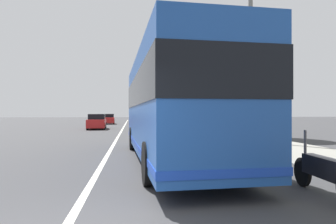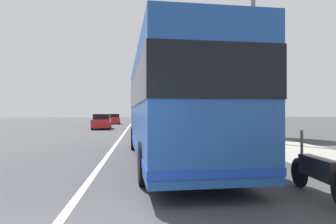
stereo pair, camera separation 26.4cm
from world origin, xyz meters
name	(u,v)px [view 1 (the left image)]	position (x,y,z in m)	size (l,w,h in m)	color
sidewalk_curb	(271,146)	(10.00, -7.53, 0.07)	(110.00, 3.60, 0.14)	gray
lane_divider_line	(111,150)	(10.00, 0.00, 0.00)	(110.00, 0.16, 0.01)	silver
coach_bus	(171,104)	(6.73, -2.29, 1.97)	(10.56, 3.04, 3.51)	#1E4C9E
motorcycle_angled	(323,171)	(2.08, -4.72, 0.48)	(2.21, 0.31, 1.27)	black
car_oncoming	(108,119)	(41.18, 2.55, 0.71)	(4.72, 2.08, 1.48)	red
car_far_distant	(142,119)	(40.28, -2.39, 0.68)	(4.67, 1.82, 1.43)	red
car_side_street	(97,122)	(27.40, 2.61, 0.73)	(4.56, 1.98, 1.52)	red
roadside_tree_mid_block	(236,58)	(16.58, -8.20, 5.48)	(4.15, 4.15, 7.58)	brown
roadside_tree_far_block	(184,82)	(29.07, -6.75, 5.11)	(3.77, 3.77, 7.01)	brown
utility_pole	(250,69)	(11.63, -7.18, 3.97)	(0.23, 0.23, 7.94)	slate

